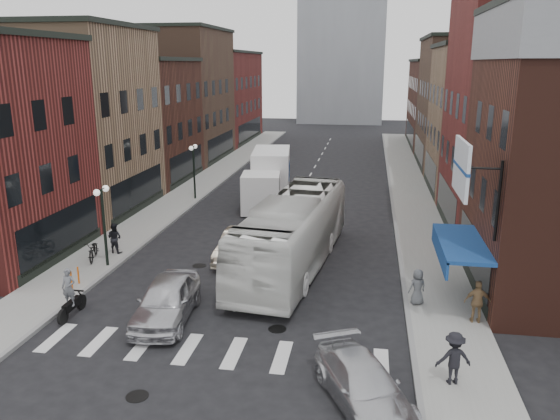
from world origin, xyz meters
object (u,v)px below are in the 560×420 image
(sedan_left_far, at_px, (239,245))
(ped_right_a, at_px, (454,358))
(billboard_sign, at_px, (464,170))
(motorcycle_rider, at_px, (70,295))
(curb_car, at_px, (364,385))
(ped_right_c, at_px, (417,287))
(ped_left_solo, at_px, (115,238))
(transit_bus, at_px, (293,232))
(box_truck, at_px, (269,178))
(streetlamp_near, at_px, (103,211))
(parked_bicycle, at_px, (93,250))
(streetlamp_far, at_px, (194,161))
(bike_rack, at_px, (75,278))
(ped_right_b, at_px, (478,302))
(sedan_left_near, at_px, (167,300))

(sedan_left_far, bearing_deg, ped_right_a, -45.19)
(billboard_sign, relative_size, motorcycle_rider, 1.79)
(curb_car, height_order, ped_right_c, ped_right_c)
(sedan_left_far, distance_m, ped_left_solo, 6.62)
(ped_right_c, bearing_deg, transit_bus, -59.48)
(box_truck, bearing_deg, streetlamp_near, -118.83)
(parked_bicycle, bearing_deg, streetlamp_far, 67.50)
(motorcycle_rider, height_order, ped_left_solo, motorcycle_rider)
(billboard_sign, bearing_deg, bike_rack, 177.17)
(curb_car, bearing_deg, sedan_left_far, 93.77)
(motorcycle_rider, bearing_deg, ped_right_b, 6.31)
(streetlamp_far, height_order, bike_rack, streetlamp_far)
(curb_car, xyz_separation_m, ped_left_solo, (-13.16, 11.09, 0.29))
(bike_rack, relative_size, ped_right_b, 0.47)
(sedan_left_near, xyz_separation_m, ped_right_b, (11.97, 1.45, 0.16))
(ped_left_solo, distance_m, ped_right_c, 15.74)
(streetlamp_far, distance_m, curb_car, 26.63)
(streetlamp_far, bearing_deg, parked_bicycle, -94.51)
(transit_bus, height_order, curb_car, transit_bus)
(transit_bus, xyz_separation_m, sedan_left_near, (-4.10, -6.62, -0.95))
(sedan_left_near, height_order, ped_right_b, ped_right_b)
(billboard_sign, xyz_separation_m, transit_bus, (-6.92, 5.21, -4.35))
(transit_bus, distance_m, ped_right_a, 11.57)
(billboard_sign, height_order, ped_right_c, billboard_sign)
(bike_rack, xyz_separation_m, sedan_left_far, (6.36, 4.99, 0.21))
(bike_rack, bearing_deg, transit_bus, 25.47)
(box_truck, bearing_deg, motorcycle_rider, -110.29)
(box_truck, distance_m, transit_bus, 12.90)
(sedan_left_far, distance_m, ped_right_c, 9.70)
(sedan_left_far, bearing_deg, sedan_left_near, -97.02)
(bike_rack, xyz_separation_m, ped_right_a, (15.66, -5.20, 0.46))
(curb_car, height_order, parked_bicycle, curb_car)
(transit_bus, distance_m, sedan_left_near, 7.84)
(transit_bus, relative_size, curb_car, 2.78)
(billboard_sign, bearing_deg, streetlamp_near, 167.65)
(sedan_left_far, xyz_separation_m, ped_right_a, (9.29, -10.19, 0.25))
(billboard_sign, height_order, curb_car, billboard_sign)
(streetlamp_near, bearing_deg, parked_bicycle, 148.19)
(ped_right_a, bearing_deg, transit_bus, -68.62)
(box_truck, bearing_deg, sedan_left_near, -99.15)
(bike_rack, xyz_separation_m, ped_right_b, (17.14, -0.76, 0.45))
(billboard_sign, xyz_separation_m, sedan_left_near, (-11.02, -1.41, -5.29))
(ped_left_solo, relative_size, ped_right_c, 1.06)
(billboard_sign, relative_size, curb_car, 0.80)
(motorcycle_rider, distance_m, sedan_left_far, 9.13)
(bike_rack, height_order, ped_right_c, ped_right_c)
(box_truck, xyz_separation_m, ped_right_a, (9.93, -22.02, -0.82))
(box_truck, height_order, sedan_left_far, box_truck)
(billboard_sign, bearing_deg, box_truck, 120.70)
(bike_rack, height_order, parked_bicycle, parked_bicycle)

